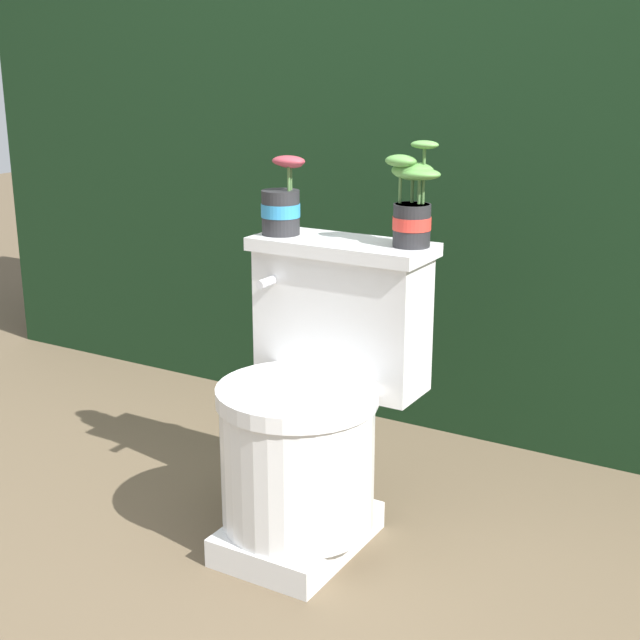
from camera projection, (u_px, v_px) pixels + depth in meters
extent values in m
plane|color=brown|center=(311.00, 546.00, 2.03)|extent=(12.00, 12.00, 0.00)
cube|color=black|center=(499.00, 197.00, 2.79)|extent=(3.53, 0.78, 1.30)
cube|color=silver|center=(298.00, 533.00, 2.02)|extent=(0.26, 0.35, 0.07)
cylinder|color=silver|center=(298.00, 463.00, 1.97)|extent=(0.34, 0.34, 0.29)
cylinder|color=silver|center=(297.00, 395.00, 1.93)|extent=(0.35, 0.35, 0.04)
cube|color=silver|center=(342.00, 320.00, 2.05)|extent=(0.39, 0.15, 0.31)
cube|color=silver|center=(342.00, 247.00, 2.00)|extent=(0.42, 0.18, 0.03)
cylinder|color=silver|center=(266.00, 282.00, 2.01)|extent=(0.02, 0.05, 0.02)
cylinder|color=#262628|center=(281.00, 212.00, 2.05)|extent=(0.09, 0.09, 0.10)
cylinder|color=#2D84BC|center=(281.00, 210.00, 2.05)|extent=(0.09, 0.09, 0.03)
cylinder|color=#332319|center=(280.00, 193.00, 2.04)|extent=(0.08, 0.08, 0.01)
cylinder|color=#4C753D|center=(291.00, 178.00, 2.03)|extent=(0.01, 0.01, 0.05)
ellipsoid|color=#93333D|center=(291.00, 164.00, 2.02)|extent=(0.06, 0.04, 0.02)
cylinder|color=#4C753D|center=(289.00, 178.00, 2.02)|extent=(0.01, 0.01, 0.06)
ellipsoid|color=#93333D|center=(289.00, 161.00, 2.01)|extent=(0.08, 0.06, 0.03)
cylinder|color=#262628|center=(412.00, 225.00, 1.92)|extent=(0.08, 0.08, 0.09)
cylinder|color=red|center=(412.00, 223.00, 1.92)|extent=(0.08, 0.08, 0.03)
cylinder|color=#332319|center=(412.00, 207.00, 1.91)|extent=(0.07, 0.07, 0.01)
cylinder|color=#4C753D|center=(424.00, 176.00, 1.89)|extent=(0.01, 0.01, 0.12)
ellipsoid|color=#569342|center=(425.00, 145.00, 1.88)|extent=(0.06, 0.04, 0.02)
cylinder|color=#4C753D|center=(419.00, 191.00, 1.90)|extent=(0.01, 0.01, 0.06)
ellipsoid|color=#569342|center=(420.00, 174.00, 1.89)|extent=(0.09, 0.07, 0.03)
cylinder|color=#4C753D|center=(400.00, 184.00, 1.91)|extent=(0.01, 0.01, 0.08)
ellipsoid|color=#569342|center=(401.00, 161.00, 1.90)|extent=(0.07, 0.05, 0.03)
cylinder|color=#4C753D|center=(412.00, 190.00, 1.92)|extent=(0.01, 0.01, 0.06)
ellipsoid|color=#569342|center=(413.00, 171.00, 1.91)|extent=(0.10, 0.07, 0.04)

